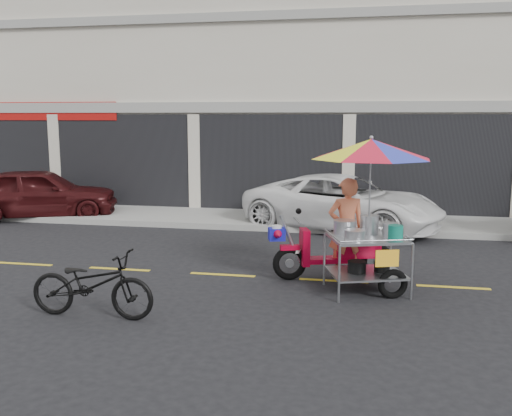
% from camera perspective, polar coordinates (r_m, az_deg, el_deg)
% --- Properties ---
extents(ground, '(90.00, 90.00, 0.00)m').
position_cam_1_polar(ground, '(10.13, 7.76, -7.23)').
color(ground, black).
extents(sidewalk, '(45.00, 3.00, 0.15)m').
position_cam_1_polar(sidewalk, '(15.46, 8.98, -1.27)').
color(sidewalk, gray).
rests_on(sidewalk, ground).
extents(shophouse_block, '(36.00, 8.11, 10.40)m').
position_cam_1_polar(shophouse_block, '(20.47, 17.94, 12.63)').
color(shophouse_block, beige).
rests_on(shophouse_block, ground).
extents(centerline, '(42.00, 0.10, 0.01)m').
position_cam_1_polar(centerline, '(10.13, 7.76, -7.21)').
color(centerline, gold).
rests_on(centerline, ground).
extents(maroon_sedan, '(4.53, 3.14, 1.43)m').
position_cam_1_polar(maroon_sedan, '(17.10, -20.82, 1.41)').
color(maroon_sedan, '#330C0D').
rests_on(maroon_sedan, ground).
extents(white_pickup, '(5.47, 3.82, 1.39)m').
position_cam_1_polar(white_pickup, '(14.55, 8.72, 0.55)').
color(white_pickup, white).
rests_on(white_pickup, ground).
extents(near_bicycle, '(1.84, 0.65, 0.97)m').
position_cam_1_polar(near_bicycle, '(8.49, -16.08, -7.35)').
color(near_bicycle, black).
rests_on(near_bicycle, ground).
extents(food_vendor_rig, '(2.95, 2.46, 2.55)m').
position_cam_1_polar(food_vendor_rig, '(9.58, 10.35, 1.57)').
color(food_vendor_rig, black).
rests_on(food_vendor_rig, ground).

